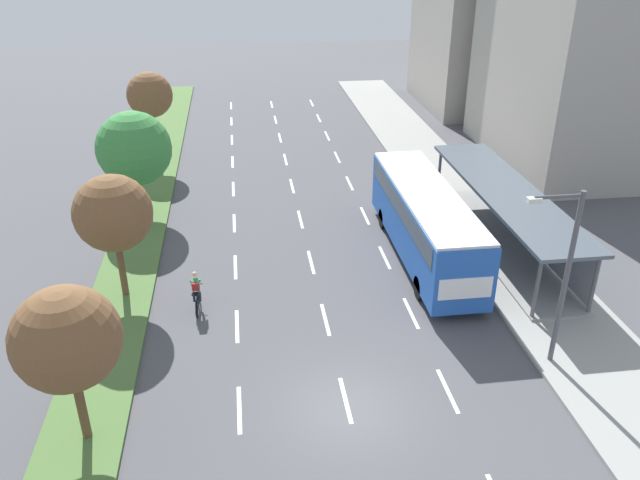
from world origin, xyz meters
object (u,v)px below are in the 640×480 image
(median_tree_second, at_px, (113,213))
(streetlight, at_px, (563,268))
(median_tree_fourth, at_px, (150,95))
(bus_shelter, at_px, (509,212))
(median_tree_nearest, at_px, (67,339))
(median_tree_third, at_px, (134,149))
(cyclist, at_px, (196,293))
(bus, at_px, (425,217))

(median_tree_second, height_order, streetlight, streetlight)
(median_tree_fourth, bearing_deg, streetlight, -55.85)
(bus_shelter, relative_size, median_tree_second, 2.55)
(median_tree_nearest, bearing_deg, median_tree_third, 90.82)
(bus_shelter, relative_size, median_tree_fourth, 2.32)
(median_tree_nearest, distance_m, streetlight, 15.63)
(cyclist, height_order, streetlight, streetlight)
(median_tree_fourth, bearing_deg, cyclist, -79.68)
(cyclist, height_order, median_tree_third, median_tree_third)
(cyclist, relative_size, median_tree_second, 0.34)
(bus, xyz_separation_m, median_tree_fourth, (-13.60, 14.89, 2.42))
(median_tree_third, xyz_separation_m, median_tree_fourth, (0.01, 8.30, 0.72))
(bus, xyz_separation_m, streetlight, (2.17, -8.35, 1.82))
(cyclist, bearing_deg, median_tree_third, 108.65)
(cyclist, bearing_deg, median_tree_fourth, 100.32)
(bus, distance_m, streetlight, 8.82)
(bus_shelter, relative_size, streetlight, 2.07)
(median_tree_second, bearing_deg, median_tree_nearest, -90.05)
(bus, xyz_separation_m, median_tree_second, (-13.36, -1.71, 1.77))
(bus, bearing_deg, bus_shelter, 6.92)
(median_tree_third, bearing_deg, bus, -25.84)
(median_tree_fourth, bearing_deg, bus, -47.60)
(bus_shelter, bearing_deg, median_tree_fourth, 141.20)
(median_tree_second, bearing_deg, cyclist, -25.60)
(bus_shelter, height_order, median_tree_nearest, median_tree_nearest)
(median_tree_third, bearing_deg, cyclist, -71.35)
(bus, distance_m, median_tree_third, 15.21)
(bus, relative_size, streetlight, 1.74)
(median_tree_fourth, bearing_deg, median_tree_third, -90.05)
(cyclist, xyz_separation_m, median_tree_third, (-3.30, 9.77, 2.97))
(cyclist, height_order, median_tree_fourth, median_tree_fourth)
(median_tree_nearest, relative_size, streetlight, 0.79)
(cyclist, bearing_deg, bus, 17.11)
(bus_shelter, distance_m, cyclist, 15.09)
(median_tree_nearest, relative_size, median_tree_fourth, 0.88)
(cyclist, xyz_separation_m, median_tree_nearest, (-3.06, -6.84, 2.90))
(bus, xyz_separation_m, cyclist, (-10.31, -3.17, -1.28))
(median_tree_third, bearing_deg, median_tree_nearest, -89.18)
(bus_shelter, relative_size, median_tree_nearest, 2.63)
(cyclist, distance_m, median_tree_second, 4.55)
(bus_shelter, height_order, median_tree_third, median_tree_third)
(median_tree_second, xyz_separation_m, streetlight, (15.53, -6.64, 0.05))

